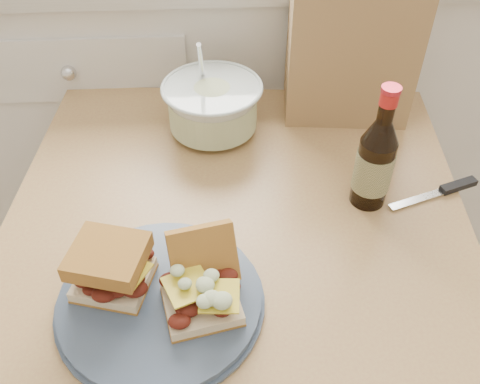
{
  "coord_description": "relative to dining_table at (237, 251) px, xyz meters",
  "views": [
    {
      "loc": [
        -0.16,
        0.27,
        1.4
      ],
      "look_at": [
        -0.13,
        0.92,
        0.78
      ],
      "focal_mm": 40.0,
      "sensor_mm": 36.0,
      "label": 1
    }
  ],
  "objects": [
    {
      "name": "cabinet_run",
      "position": [
        0.13,
        0.75,
        -0.13
      ],
      "size": [
        2.5,
        0.64,
        0.94
      ],
      "color": "white",
      "rests_on": "ground"
    },
    {
      "name": "dining_table",
      "position": [
        0.0,
        0.0,
        0.0
      ],
      "size": [
        0.91,
        0.91,
        0.7
      ],
      "rotation": [
        0.0,
        0.0,
        -0.09
      ],
      "color": "tan",
      "rests_on": "ground"
    },
    {
      "name": "plate",
      "position": [
        -0.13,
        -0.19,
        0.11
      ],
      "size": [
        0.31,
        0.31,
        0.02
      ],
      "primitive_type": "cylinder",
      "color": "#3D4C63",
      "rests_on": "dining_table"
    },
    {
      "name": "sandwich_left",
      "position": [
        -0.2,
        -0.16,
        0.16
      ],
      "size": [
        0.13,
        0.12,
        0.08
      ],
      "rotation": [
        0.0,
        0.0,
        -0.27
      ],
      "color": "beige",
      "rests_on": "plate"
    },
    {
      "name": "sandwich_right",
      "position": [
        -0.06,
        -0.19,
        0.15
      ],
      "size": [
        0.13,
        0.17,
        0.09
      ],
      "rotation": [
        0.0,
        0.0,
        0.21
      ],
      "color": "beige",
      "rests_on": "plate"
    },
    {
      "name": "coleslaw_bowl",
      "position": [
        -0.04,
        0.26,
        0.16
      ],
      "size": [
        0.21,
        0.21,
        0.21
      ],
      "color": "silver",
      "rests_on": "dining_table"
    },
    {
      "name": "beer_bottle",
      "position": [
        0.25,
        0.03,
        0.2
      ],
      "size": [
        0.07,
        0.07,
        0.25
      ],
      "rotation": [
        0.0,
        0.0,
        -0.16
      ],
      "color": "black",
      "rests_on": "dining_table"
    },
    {
      "name": "knife",
      "position": [
        0.4,
        0.04,
        0.11
      ],
      "size": [
        0.19,
        0.08,
        0.01
      ],
      "rotation": [
        0.0,
        0.0,
        0.33
      ],
      "color": "silver",
      "rests_on": "dining_table"
    },
    {
      "name": "paper_bag",
      "position": [
        0.26,
        0.33,
        0.27
      ],
      "size": [
        0.28,
        0.2,
        0.34
      ],
      "primitive_type": "cube",
      "rotation": [
        0.0,
        0.0,
        -0.1
      ],
      "color": "#9C764B",
      "rests_on": "dining_table"
    }
  ]
}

